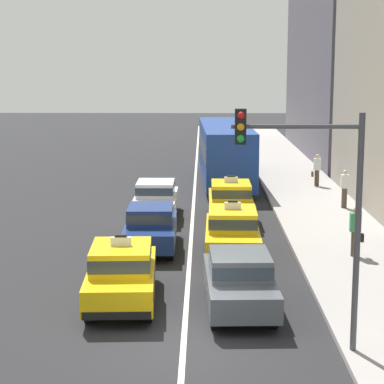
% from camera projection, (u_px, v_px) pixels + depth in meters
% --- Properties ---
extents(ground_plane, '(160.00, 160.00, 0.00)m').
position_uv_depth(ground_plane, '(183.00, 346.00, 17.00)').
color(ground_plane, '#232326').
extents(lane_stripe_left_right, '(0.14, 80.00, 0.01)m').
position_uv_depth(lane_stripe_left_right, '(194.00, 194.00, 36.68)').
color(lane_stripe_left_right, silver).
rests_on(lane_stripe_left_right, ground).
extents(sidewalk_curb, '(4.00, 90.00, 0.15)m').
position_uv_depth(sidewalk_curb, '(321.00, 213.00, 31.66)').
color(sidewalk_curb, '#9E9993').
rests_on(sidewalk_curb, ground).
extents(taxi_left_nearest, '(2.03, 4.64, 1.96)m').
position_uv_depth(taxi_left_nearest, '(122.00, 272.00, 19.86)').
color(taxi_left_nearest, black).
rests_on(taxi_left_nearest, ground).
extents(sedan_left_second, '(1.83, 4.33, 1.58)m').
position_uv_depth(sedan_left_second, '(151.00, 226.00, 25.64)').
color(sedan_left_second, black).
rests_on(sedan_left_second, ground).
extents(sedan_left_third, '(1.77, 4.31, 1.58)m').
position_uv_depth(sedan_left_third, '(156.00, 198.00, 30.96)').
color(sedan_left_third, black).
rests_on(sedan_left_third, ground).
extents(sedan_right_nearest, '(1.93, 4.37, 1.58)m').
position_uv_depth(sedan_right_nearest, '(239.00, 279.00, 19.35)').
color(sedan_right_nearest, black).
rests_on(sedan_right_nearest, ground).
extents(taxi_right_second, '(1.90, 4.59, 1.96)m').
position_uv_depth(taxi_right_second, '(232.00, 231.00, 24.73)').
color(taxi_right_second, black).
rests_on(taxi_right_second, ground).
extents(taxi_right_third, '(1.82, 4.56, 1.96)m').
position_uv_depth(taxi_right_third, '(231.00, 201.00, 30.20)').
color(taxi_right_third, black).
rests_on(taxi_right_third, ground).
extents(bus_right_fourth, '(2.90, 11.28, 3.22)m').
position_uv_depth(bus_right_fourth, '(225.00, 150.00, 39.73)').
color(bus_right_fourth, black).
rests_on(bus_right_fourth, ground).
extents(pedestrian_mid_block, '(0.36, 0.24, 1.71)m').
position_uv_depth(pedestrian_mid_block, '(345.00, 189.00, 32.24)').
color(pedestrian_mid_block, '#473828').
rests_on(pedestrian_mid_block, sidewalk_curb).
extents(pedestrian_by_storefront, '(0.47, 0.24, 1.68)m').
position_uv_depth(pedestrian_by_storefront, '(317.00, 170.00, 38.05)').
color(pedestrian_by_storefront, '#473828').
rests_on(pedestrian_by_storefront, sidewalk_curb).
extents(pedestrian_trailing, '(0.47, 0.24, 1.68)m').
position_uv_depth(pedestrian_trailing, '(355.00, 232.00, 24.17)').
color(pedestrian_trailing, '#473828').
rests_on(pedestrian_trailing, sidewalk_curb).
extents(traffic_light_pole, '(2.87, 0.33, 5.58)m').
position_uv_depth(traffic_light_pole, '(315.00, 190.00, 15.74)').
color(traffic_light_pole, '#47474C').
rests_on(traffic_light_pole, ground).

